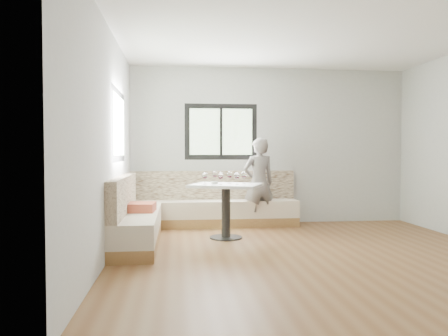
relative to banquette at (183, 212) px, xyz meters
The scene contains 11 objects.
room 2.42m from the banquette, 45.72° to the right, with size 5.01×5.01×2.81m.
banquette is the anchor object (origin of this frame).
table 0.84m from the banquette, 38.23° to the right, with size 1.20×1.08×0.81m.
person 1.44m from the banquette, 18.90° to the left, with size 0.56×0.37×1.53m, color slate.
olive_ramekin 0.81m from the banquette, 44.09° to the right, with size 0.10×0.10×0.04m.
wine_glass_a 0.87m from the banquette, 60.17° to the right, with size 0.08×0.08×0.18m.
wine_glass_b 1.04m from the banquette, 51.34° to the right, with size 0.08×0.08×0.18m.
wine_glass_c 1.18m from the banquette, 40.56° to the right, with size 0.08×0.08×0.18m.
wine_glass_d 1.00m from the banquette, 28.36° to the right, with size 0.08×0.08×0.18m.
wine_glass_e 1.19m from the banquette, 28.60° to the right, with size 0.08×0.08×0.18m.
wine_glass_f 0.81m from the banquette, 27.36° to the right, with size 0.08×0.08×0.18m.
Camera 1 is at (-1.69, -5.29, 1.28)m, focal length 35.00 mm.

